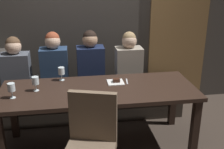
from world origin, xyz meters
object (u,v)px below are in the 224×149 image
object	(u,v)px
diner_redhead	(16,67)
wine_glass_near_right	(61,71)
wine_glass_near_left	(11,88)
dining_table	(99,96)
wine_glass_end_right	(35,81)
fork_on_table	(127,81)
dessert_plate	(116,82)
diner_bearded	(54,63)
espresso_cup	(81,100)
banquette_bench	(94,102)
chair_near_side	(91,140)
diner_near_end	(129,61)
diner_far_end	(91,62)

from	to	relation	value
diner_redhead	wine_glass_near_right	distance (m)	0.69
wine_glass_near_right	wine_glass_near_left	bearing A→B (deg)	-139.28
dining_table	wine_glass_end_right	world-z (taller)	wine_glass_end_right
wine_glass_near_left	fork_on_table	xyz separation A→B (m)	(1.27, 0.27, -0.11)
diner_redhead	dessert_plate	xyz separation A→B (m)	(1.22, -0.54, -0.06)
diner_bearded	fork_on_table	bearing A→B (deg)	-32.63
dining_table	espresso_cup	xyz separation A→B (m)	(-0.21, -0.32, 0.11)
dining_table	banquette_bench	size ratio (longest dim) A/B	0.88
wine_glass_near_right	diner_bearded	bearing A→B (deg)	104.62
chair_near_side	diner_near_end	bearing A→B (deg)	65.92
dessert_plate	dining_table	bearing A→B (deg)	-145.93
banquette_bench	wine_glass_near_right	world-z (taller)	wine_glass_near_right
diner_bearded	diner_near_end	size ratio (longest dim) A/B	1.04
chair_near_side	diner_far_end	size ratio (longest dim) A/B	1.20
diner_redhead	diner_bearded	xyz separation A→B (m)	(0.49, 0.03, 0.02)
banquette_bench	diner_redhead	distance (m)	1.16
chair_near_side	wine_glass_near_left	world-z (taller)	chair_near_side
chair_near_side	wine_glass_end_right	distance (m)	0.99
wine_glass_near_left	wine_glass_near_right	world-z (taller)	same
chair_near_side	diner_near_end	distance (m)	1.59
diner_redhead	fork_on_table	size ratio (longest dim) A/B	4.50
diner_redhead	wine_glass_near_right	size ratio (longest dim) A/B	4.66
diner_near_end	espresso_cup	size ratio (longest dim) A/B	6.46
wine_glass_end_right	dessert_plate	world-z (taller)	wine_glass_end_right
dining_table	diner_near_end	distance (m)	0.88
dining_table	wine_glass_near_right	world-z (taller)	wine_glass_near_right
diner_near_end	espresso_cup	bearing A→B (deg)	-124.29
diner_bearded	diner_far_end	bearing A→B (deg)	-3.18
diner_far_end	dessert_plate	distance (m)	0.60
banquette_bench	wine_glass_end_right	size ratio (longest dim) A/B	15.24
dessert_plate	diner_near_end	bearing A→B (deg)	64.12
banquette_bench	chair_near_side	world-z (taller)	chair_near_side
diner_redhead	espresso_cup	xyz separation A→B (m)	(0.79, -1.01, -0.04)
diner_redhead	espresso_cup	distance (m)	1.28
diner_redhead	dining_table	bearing A→B (deg)	-34.33
diner_bearded	espresso_cup	size ratio (longest dim) A/B	6.70
dessert_plate	banquette_bench	bearing A→B (deg)	111.80
espresso_cup	diner_near_end	bearing A→B (deg)	55.71
wine_glass_end_right	dessert_plate	bearing A→B (deg)	6.39
diner_bearded	wine_glass_near_left	size ratio (longest dim) A/B	4.90
espresso_cup	dessert_plate	size ratio (longest dim) A/B	0.63
diner_bearded	diner_near_end	distance (m)	1.01
diner_redhead	diner_near_end	world-z (taller)	diner_near_end
chair_near_side	wine_glass_end_right	bearing A→B (deg)	124.93
dining_table	espresso_cup	world-z (taller)	espresso_cup
diner_far_end	diner_near_end	distance (m)	0.53
dining_table	diner_bearded	size ratio (longest dim) A/B	2.74
diner_redhead	wine_glass_near_left	distance (m)	0.80
dining_table	wine_glass_near_left	size ratio (longest dim) A/B	13.41
wine_glass_near_left	wine_glass_near_right	bearing A→B (deg)	40.72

